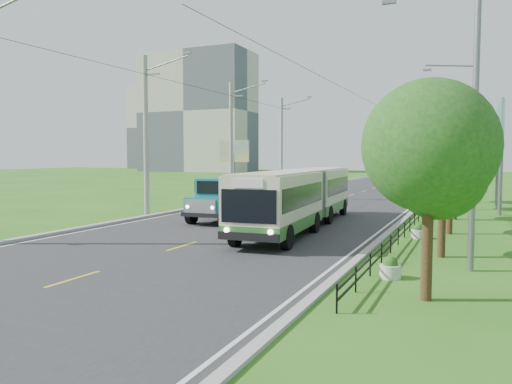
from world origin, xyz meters
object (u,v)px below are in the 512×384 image
Objects in this scene: tree_second at (445,160)px; tree_back at (462,157)px; streetlight_mid at (472,135)px; bus at (300,194)px; streetlight_far at (474,142)px; planter_front at (390,269)px; pole_far at (282,144)px; tree_fourth at (457,158)px; tree_third at (453,150)px; dump_truck at (224,196)px; pole_near at (146,134)px; streetlight_near at (469,117)px; tree_front at (432,154)px; tree_fifth at (460,154)px; billboard_right at (500,132)px; pole_mid at (231,140)px; planter_far at (441,203)px; billboard_left at (234,155)px; planter_near at (418,232)px; planter_mid at (433,214)px.

tree_second is 24.00m from tree_back.
streetlight_mid reaches higher than bus.
streetlight_far is 13.54× the size of planter_front.
tree_fourth is at bearing -46.15° from pole_far.
dump_truck is (-12.16, 0.00, -2.59)m from tree_third.
pole_near is 1.67× the size of tree_third.
tree_second is at bearing 73.12° from planter_front.
tree_back reaches higher than dump_truck.
tree_third is at bearing 90.00° from tree_second.
tree_second is 0.58× the size of streetlight_near.
tree_fifth is (0.00, 24.00, 0.13)m from tree_front.
tree_fourth is at bearing -112.64° from billboard_right.
pole_mid is 1.00× the size of pole_far.
planter_far is at bearing -108.80° from streetlight_far.
billboard_left is at bearing 130.01° from streetlight_near.
streetlight_far reaches higher than tree_front.
tree_fifth reaches higher than tree_front.
planter_front is at bearing -135.60° from streetlight_near.
streetlight_near is (0.79, -8.14, 0.92)m from tree_third.
tree_fourth is at bearing 40.52° from bus.
tree_fifth reaches higher than tree_back.
planter_near and planter_far have the same top height.
pole_near is at bearing -165.19° from streetlight_mid.
tree_front is at bearing -101.51° from streetlight_near.
tree_third is 0.82× the size of billboard_right.
tree_front is 24.00m from tree_fifth.
tree_second is 0.89× the size of dump_truck.
streetlight_mid reaches higher than tree_fourth.
tree_fourth is 0.60× the size of streetlight_far.
planter_far is (-1.26, 7.86, -3.30)m from tree_fourth.
tree_fifth is at bearing 78.44° from planter_mid.
pole_far is (0.00, 24.00, 0.00)m from pole_near.
tree_fifth reaches higher than tree_second.
streetlight_mid is at bearing 36.99° from bus.
pole_far reaches higher than tree_second.
billboard_left is (-19.36, 9.86, 0.28)m from tree_fourth.
pole_far reaches higher than tree_third.
pole_far reaches higher than dump_truck.
streetlight_near reaches higher than tree_back.
tree_fourth is 16.52m from planter_front.
tree_front is at bearing -55.21° from billboard_left.
streetlight_mid is at bearing 90.00° from streetlight_near.
pole_far reaches higher than streetlight_far.
billboard_right is (2.44, -0.14, 1.49)m from tree_fifth.
tree_third is 8.96× the size of planter_front.
bus is at bearing -54.33° from billboard_left.
planter_front is (-1.26, 1.86, -3.43)m from tree_front.
streetlight_near is 13.54× the size of planter_far.
tree_second is 13.73m from dump_truck.
planter_mid is 0.13× the size of billboard_left.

